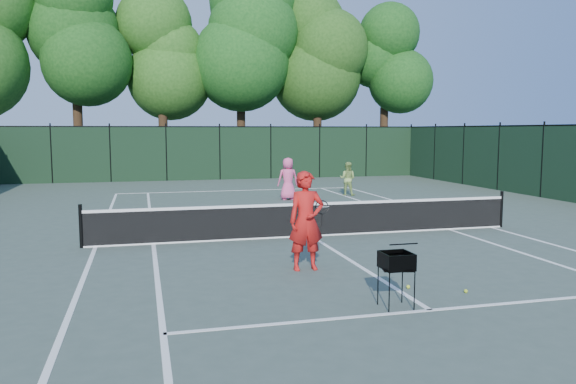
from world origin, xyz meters
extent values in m
plane|color=#414F44|center=(0.00, 0.00, 0.00)|extent=(90.00, 90.00, 0.00)
cube|color=white|center=(-5.49, 0.00, 0.00)|extent=(0.10, 23.77, 0.01)
cube|color=white|center=(5.49, 0.00, 0.00)|extent=(0.10, 23.77, 0.01)
cube|color=white|center=(-4.12, 0.00, 0.00)|extent=(0.10, 23.77, 0.01)
cube|color=white|center=(4.12, 0.00, 0.00)|extent=(0.10, 23.77, 0.01)
cube|color=white|center=(0.00, 11.88, 0.00)|extent=(10.97, 0.10, 0.01)
cube|color=white|center=(0.00, -6.40, 0.00)|extent=(8.23, 0.10, 0.01)
cube|color=white|center=(0.00, 6.40, 0.00)|extent=(8.23, 0.10, 0.01)
cube|color=white|center=(0.00, 0.00, 0.00)|extent=(0.10, 12.80, 0.01)
cube|color=black|center=(0.00, 0.00, 0.46)|extent=(11.60, 0.03, 0.85)
cube|color=white|center=(0.00, 0.00, 0.88)|extent=(11.60, 0.05, 0.07)
cube|color=white|center=(0.00, 0.00, 0.02)|extent=(11.60, 0.05, 0.04)
cube|color=white|center=(0.00, 0.00, 0.46)|extent=(0.05, 0.04, 0.91)
cylinder|color=black|center=(-5.80, 0.00, 0.53)|extent=(0.09, 0.09, 1.06)
cylinder|color=black|center=(5.80, 0.00, 0.53)|extent=(0.09, 0.09, 1.06)
cube|color=black|center=(0.00, 18.00, 1.50)|extent=(24.00, 0.05, 3.00)
cylinder|color=black|center=(-8.00, 22.00, 2.40)|extent=(0.56, 0.56, 4.80)
ellipsoid|color=#123F12|center=(-8.00, 22.00, 8.71)|extent=(6.80, 6.80, 10.54)
cylinder|color=black|center=(-3.00, 21.80, 2.15)|extent=(0.56, 0.56, 4.30)
ellipsoid|color=#1F4E16|center=(-3.00, 21.80, 7.75)|extent=(6.00, 6.00, 9.30)
cylinder|color=black|center=(2.00, 22.30, 2.50)|extent=(0.56, 0.56, 5.00)
ellipsoid|color=#144615|center=(2.00, 22.30, 9.03)|extent=(7.00, 7.00, 10.85)
cylinder|color=black|center=(7.00, 21.60, 2.30)|extent=(0.56, 0.56, 4.60)
ellipsoid|color=#1D4614|center=(7.00, 21.60, 8.16)|extent=(6.20, 6.20, 9.61)
cylinder|color=black|center=(12.00, 22.10, 2.20)|extent=(0.56, 0.56, 4.40)
ellipsoid|color=#124214|center=(12.00, 22.10, 7.74)|extent=(5.80, 5.80, 8.99)
imported|color=red|center=(-1.16, -3.40, 1.00)|extent=(0.73, 0.48, 2.01)
cylinder|color=black|center=(-0.71, -3.05, 0.95)|extent=(0.03, 0.03, 0.30)
torus|color=black|center=(-0.71, -3.05, 1.22)|extent=(0.30, 0.10, 0.30)
imported|color=#EA528D|center=(1.41, 7.90, 0.86)|extent=(0.85, 0.56, 1.72)
imported|color=#95B65B|center=(4.32, 8.75, 0.73)|extent=(0.90, 0.86, 1.46)
cylinder|color=black|center=(-0.68, -6.34, 0.32)|extent=(0.02, 0.02, 0.63)
cylinder|color=black|center=(-0.25, -6.34, 0.32)|extent=(0.02, 0.02, 0.63)
cylinder|color=black|center=(-0.68, -5.91, 0.32)|extent=(0.02, 0.02, 0.63)
cylinder|color=black|center=(-0.25, -5.91, 0.32)|extent=(0.02, 0.02, 0.63)
cube|color=black|center=(-0.47, -6.13, 0.77)|extent=(0.57, 0.57, 0.27)
sphere|color=#BED02A|center=(-0.47, -6.13, 0.69)|extent=(0.07, 0.07, 0.07)
sphere|color=#BED02A|center=(-0.47, -6.13, 0.69)|extent=(0.07, 0.07, 0.07)
sphere|color=#BED02A|center=(-0.47, -6.13, 0.69)|extent=(0.07, 0.07, 0.07)
sphere|color=#BED02A|center=(-0.47, -6.13, 0.69)|extent=(0.07, 0.07, 0.07)
sphere|color=#BED02A|center=(-0.47, -6.13, 0.69)|extent=(0.07, 0.07, 0.07)
sphere|color=#BED02A|center=(-0.47, -6.13, 0.69)|extent=(0.07, 0.07, 0.07)
sphere|color=#BED02A|center=(-0.47, -6.13, 0.69)|extent=(0.07, 0.07, 0.07)
sphere|color=#BED02A|center=(-0.47, -6.13, 0.69)|extent=(0.07, 0.07, 0.07)
sphere|color=#BED02A|center=(-0.47, -6.13, 0.69)|extent=(0.07, 0.07, 0.07)
sphere|color=#BED02A|center=(-0.47, -6.13, 0.69)|extent=(0.07, 0.07, 0.07)
sphere|color=#BED02A|center=(-0.47, -6.13, 0.69)|extent=(0.07, 0.07, 0.07)
sphere|color=#BED02A|center=(-0.47, -6.13, 0.69)|extent=(0.07, 0.07, 0.07)
sphere|color=#BED02A|center=(-0.47, -6.13, 0.69)|extent=(0.07, 0.07, 0.07)
sphere|color=#BED02A|center=(-0.47, -6.13, 0.69)|extent=(0.07, 0.07, 0.07)
sphere|color=#BED02A|center=(-0.47, -6.13, 0.69)|extent=(0.07, 0.07, 0.07)
sphere|color=#BED02A|center=(-0.47, -6.13, 0.69)|extent=(0.07, 0.07, 0.07)
sphere|color=#CBDF2D|center=(0.22, -5.20, 0.03)|extent=(0.07, 0.07, 0.07)
sphere|color=#ADCA29|center=(1.07, -5.70, 0.03)|extent=(0.07, 0.07, 0.07)
camera|label=1|loc=(-4.34, -14.13, 2.82)|focal=35.00mm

